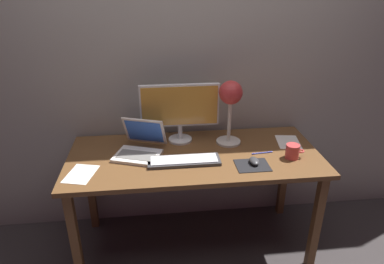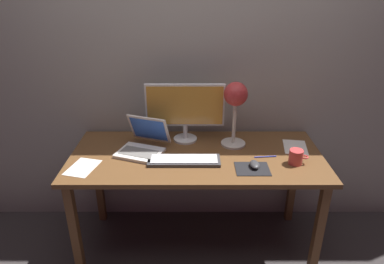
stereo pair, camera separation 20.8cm
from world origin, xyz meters
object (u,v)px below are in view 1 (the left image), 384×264
at_px(keyboard_main, 184,161).
at_px(laptop, 141,144).
at_px(desk_lamp, 230,99).
at_px(coffee_mug, 293,151).
at_px(pen, 262,153).
at_px(mouse, 254,161).
at_px(monitor, 180,108).

bearing_deg(keyboard_main, laptop, 147.67).
bearing_deg(laptop, desk_lamp, 6.98).
height_order(coffee_mug, pen, coffee_mug).
relative_size(coffee_mug, pen, 0.85).
bearing_deg(laptop, keyboard_main, -32.33).
bearing_deg(pen, coffee_mug, -24.88).
xyz_separation_m(laptop, desk_lamp, (0.59, 0.07, 0.26)).
relative_size(laptop, mouse, 3.85).
xyz_separation_m(keyboard_main, laptop, (-0.26, 0.17, 0.05)).
height_order(mouse, pen, mouse).
bearing_deg(keyboard_main, monitor, 89.65).
xyz_separation_m(monitor, desk_lamp, (0.32, -0.07, 0.08)).
bearing_deg(pen, desk_lamp, 135.82).
distance_m(laptop, pen, 0.78).
distance_m(desk_lamp, mouse, 0.43).
bearing_deg(monitor, laptop, -151.74).
distance_m(desk_lamp, coffee_mug, 0.51).
bearing_deg(desk_lamp, pen, -44.18).
height_order(laptop, pen, laptop).
bearing_deg(pen, mouse, -125.49).
relative_size(laptop, desk_lamp, 0.85).
bearing_deg(laptop, coffee_mug, -11.09).
bearing_deg(monitor, desk_lamp, -12.18).
height_order(desk_lamp, pen, desk_lamp).
distance_m(keyboard_main, coffee_mug, 0.68).
bearing_deg(monitor, coffee_mug, -25.77).
bearing_deg(keyboard_main, desk_lamp, 36.13).
xyz_separation_m(keyboard_main, pen, (0.51, 0.06, -0.01)).
height_order(mouse, coffee_mug, coffee_mug).
height_order(desk_lamp, mouse, desk_lamp).
xyz_separation_m(laptop, pen, (0.77, -0.11, -0.06)).
distance_m(laptop, coffee_mug, 0.96).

